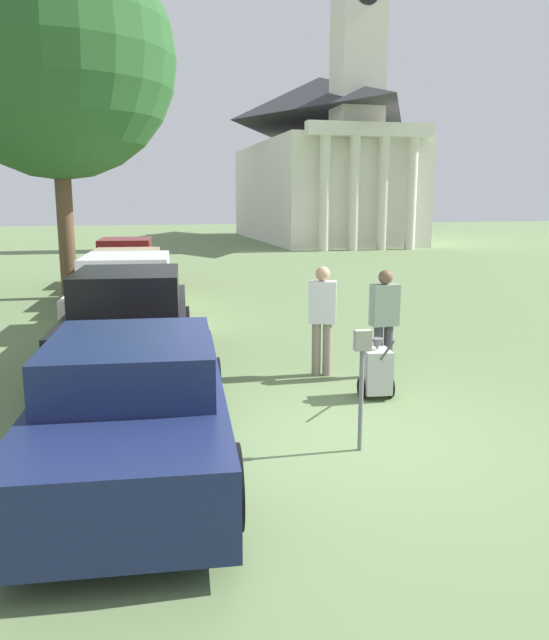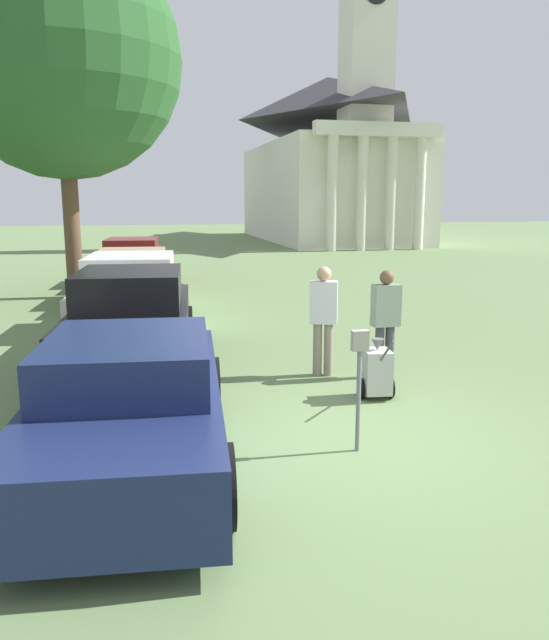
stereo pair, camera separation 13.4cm
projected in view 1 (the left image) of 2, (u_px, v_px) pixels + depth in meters
name	position (u px, v px, depth m)	size (l,w,h in m)	color
ground_plane	(341.00, 440.00, 7.18)	(120.00, 120.00, 0.00)	#607A4C
parked_car_navy	(135.00, 404.00, 6.39)	(2.23, 4.80, 1.39)	#19234C
parked_car_black	(130.00, 322.00, 10.19)	(2.28, 4.99, 1.60)	black
parked_car_white	(129.00, 295.00, 13.13)	(2.42, 5.32, 1.58)	silver
parked_car_tan	(128.00, 277.00, 16.59)	(2.37, 4.97, 1.40)	tan
parked_car_maroon	(127.00, 262.00, 20.20)	(2.26, 5.04, 1.46)	maroon
parking_meter	(362.00, 367.00, 6.71)	(0.18, 0.09, 1.35)	slate
person_worker	(322.00, 314.00, 9.63)	(0.47, 0.35, 1.71)	gray
person_supervisor	(384.00, 317.00, 9.56)	(0.43, 0.24, 1.67)	#3F3F47
equipment_cart	(376.00, 371.00, 8.63)	(0.50, 1.00, 1.00)	#B2B2AD
church	(321.00, 151.00, 40.23)	(8.26, 17.92, 23.61)	silver
shade_tree	(55.00, 57.00, 16.17)	(6.28, 6.28, 9.48)	brown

